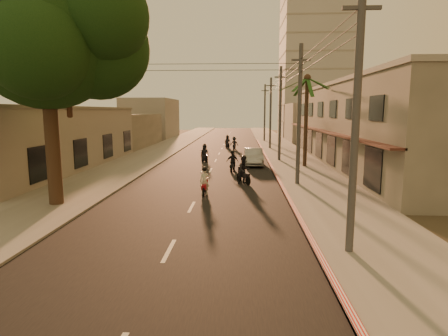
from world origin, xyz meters
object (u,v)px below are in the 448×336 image
at_px(scooter_far_b, 234,144).
at_px(parked_car, 253,157).
at_px(scooter_far_c, 228,142).
at_px(palm_tree, 307,83).
at_px(scooter_far_a, 205,154).
at_px(scooter_red, 205,182).
at_px(scooter_mid_b, 232,162).
at_px(broadleaf_tree, 54,35).
at_px(scooter_mid_a, 244,171).

bearing_deg(scooter_far_b, parked_car, -74.94).
xyz_separation_m(scooter_far_b, scooter_far_c, (-0.92, 2.09, 0.02)).
xyz_separation_m(palm_tree, scooter_far_a, (-9.00, 3.07, -6.35)).
bearing_deg(scooter_red, scooter_far_c, 90.79).
relative_size(scooter_mid_b, scooter_far_a, 1.00).
bearing_deg(scooter_red, scooter_far_b, 88.67).
distance_m(scooter_red, scooter_far_c, 27.60).
bearing_deg(scooter_mid_b, scooter_far_a, 124.56).
height_order(broadleaf_tree, scooter_mid_a, broadleaf_tree).
xyz_separation_m(broadleaf_tree, scooter_mid_a, (9.30, 6.24, -7.59)).
distance_m(palm_tree, scooter_mid_b, 9.28).
relative_size(broadleaf_tree, scooter_red, 7.20).
distance_m(scooter_mid_a, parked_car, 8.73).
distance_m(scooter_red, scooter_mid_a, 4.14).
bearing_deg(scooter_red, scooter_mid_b, 81.75).
distance_m(broadleaf_tree, scooter_far_c, 32.20).
height_order(scooter_mid_b, scooter_far_a, scooter_far_a).
distance_m(scooter_red, parked_car, 12.54).
bearing_deg(scooter_red, palm_tree, 56.86).
relative_size(scooter_far_b, scooter_far_c, 0.99).
distance_m(scooter_mid_a, scooter_far_b, 22.09).
xyz_separation_m(broadleaf_tree, scooter_far_b, (8.23, 28.31, -7.70)).
bearing_deg(scooter_far_a, scooter_far_c, 59.57).
distance_m(scooter_far_a, scooter_far_c, 13.59).
height_order(palm_tree, scooter_far_b, palm_tree).
height_order(palm_tree, scooter_mid_a, palm_tree).
distance_m(broadleaf_tree, scooter_far_b, 30.47).
bearing_deg(palm_tree, scooter_mid_b, -156.44).
relative_size(scooter_mid_a, parked_car, 0.42).
distance_m(scooter_red, scooter_far_b, 25.53).
relative_size(palm_tree, parked_car, 1.78).
bearing_deg(parked_car, scooter_far_c, 99.77).
height_order(palm_tree, scooter_red, palm_tree).
bearing_deg(palm_tree, scooter_mid_a, -124.89).
bearing_deg(palm_tree, scooter_far_b, 113.83).
bearing_deg(scooter_red, scooter_mid_a, 57.56).
distance_m(palm_tree, scooter_red, 14.88).
height_order(scooter_red, scooter_mid_a, scooter_mid_a).
height_order(scooter_red, scooter_far_b, scooter_far_b).
bearing_deg(scooter_far_c, scooter_far_b, -82.98).
xyz_separation_m(scooter_red, scooter_far_a, (-1.38, 14.12, 0.08)).
relative_size(scooter_red, parked_car, 0.36).
bearing_deg(scooter_mid_b, scooter_far_c, 101.90).
bearing_deg(scooter_red, broadleaf_tree, -156.69).
xyz_separation_m(scooter_mid_b, scooter_far_b, (-0.19, 17.15, -0.01)).
height_order(broadleaf_tree, scooter_far_b, broadleaf_tree).
relative_size(scooter_far_a, scooter_far_c, 1.01).
height_order(scooter_far_b, scooter_far_c, scooter_far_c).
relative_size(parked_car, scooter_far_c, 2.65).
bearing_deg(scooter_mid_a, palm_tree, 29.18).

